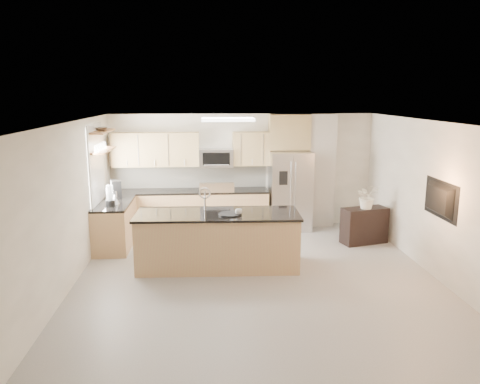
{
  "coord_description": "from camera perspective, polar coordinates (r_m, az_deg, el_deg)",
  "views": [
    {
      "loc": [
        -0.83,
        -7.38,
        3.04
      ],
      "look_at": [
        -0.19,
        1.3,
        1.21
      ],
      "focal_mm": 35.0,
      "sensor_mm": 36.0,
      "label": 1
    }
  ],
  "objects": [
    {
      "name": "upper_cabinets",
      "position": [
        10.55,
        -6.78,
        5.19
      ],
      "size": [
        3.5,
        0.33,
        0.75
      ],
      "color": "tan",
      "rests_on": "wall_back"
    },
    {
      "name": "wall_left",
      "position": [
        7.89,
        -20.08,
        -1.58
      ],
      "size": [
        0.02,
        6.5,
        2.6
      ],
      "primitive_type": "cube",
      "color": "white",
      "rests_on": "floor"
    },
    {
      "name": "wall_back",
      "position": [
        10.8,
        0.25,
        2.62
      ],
      "size": [
        6.0,
        0.02,
        2.6
      ],
      "primitive_type": "cube",
      "color": "white",
      "rests_on": "floor"
    },
    {
      "name": "platter",
      "position": [
        8.09,
        -1.22,
        -2.7
      ],
      "size": [
        0.51,
        0.51,
        0.02
      ],
      "primitive_type": "cylinder",
      "rotation": [
        0.0,
        0.0,
        -0.31
      ],
      "color": "black",
      "rests_on": "island"
    },
    {
      "name": "shelf_upper",
      "position": [
        9.58,
        -16.51,
        7.1
      ],
      "size": [
        0.3,
        1.2,
        0.04
      ],
      "primitive_type": "cube",
      "color": "#96663C",
      "rests_on": "wall_left"
    },
    {
      "name": "credenza",
      "position": [
        10.02,
        14.91,
        -3.96
      ],
      "size": [
        1.0,
        0.62,
        0.74
      ],
      "primitive_type": "cube",
      "rotation": [
        0.0,
        0.0,
        0.26
      ],
      "color": "black",
      "rests_on": "floor"
    },
    {
      "name": "flower_vase",
      "position": [
        9.8,
        15.3,
        0.23
      ],
      "size": [
        0.82,
        0.75,
        0.77
      ],
      "primitive_type": "imported",
      "rotation": [
        0.0,
        0.0,
        0.24
      ],
      "color": "white",
      "rests_on": "credenza"
    },
    {
      "name": "cup",
      "position": [
        8.09,
        -0.17,
        -2.43
      ],
      "size": [
        0.13,
        0.13,
        0.1
      ],
      "primitive_type": "imported",
      "rotation": [
        0.0,
        0.0,
        0.1
      ],
      "color": "white",
      "rests_on": "island"
    },
    {
      "name": "island",
      "position": [
        8.35,
        -2.74,
        -5.85
      ],
      "size": [
        2.9,
        1.13,
        1.41
      ],
      "rotation": [
        0.0,
        0.0,
        -0.04
      ],
      "color": "tan",
      "rests_on": "floor"
    },
    {
      "name": "left_counter",
      "position": [
        9.76,
        -14.99,
        -3.85
      ],
      "size": [
        0.66,
        1.5,
        0.92
      ],
      "color": "tan",
      "rests_on": "floor"
    },
    {
      "name": "range",
      "position": [
        10.62,
        -2.85,
        -2.11
      ],
      "size": [
        0.76,
        0.64,
        1.14
      ],
      "color": "black",
      "rests_on": "floor"
    },
    {
      "name": "bowl",
      "position": [
        9.62,
        -16.47,
        7.47
      ],
      "size": [
        0.38,
        0.38,
        0.08
      ],
      "primitive_type": "imported",
      "rotation": [
        0.0,
        0.0,
        0.12
      ],
      "color": "#B3B3B5",
      "rests_on": "shelf_upper"
    },
    {
      "name": "shelf_lower",
      "position": [
        9.61,
        -16.38,
        4.9
      ],
      "size": [
        0.3,
        1.2,
        0.04
      ],
      "primitive_type": "cube",
      "color": "#96663C",
      "rests_on": "wall_left"
    },
    {
      "name": "coffee_maker",
      "position": [
        10.01,
        -14.87,
        0.29
      ],
      "size": [
        0.25,
        0.28,
        0.37
      ],
      "color": "black",
      "rests_on": "left_counter"
    },
    {
      "name": "blender",
      "position": [
        9.29,
        -15.57,
        -0.61
      ],
      "size": [
        0.18,
        0.18,
        0.41
      ],
      "color": "black",
      "rests_on": "left_counter"
    },
    {
      "name": "microwave",
      "position": [
        10.52,
        -2.93,
        4.18
      ],
      "size": [
        0.76,
        0.4,
        0.4
      ],
      "color": "#B3B3B5",
      "rests_on": "upper_cabinets"
    },
    {
      "name": "ceiling",
      "position": [
        7.44,
        2.21,
        8.49
      ],
      "size": [
        6.0,
        6.5,
        0.02
      ],
      "primitive_type": "cube",
      "color": "white",
      "rests_on": "wall_back"
    },
    {
      "name": "back_counter",
      "position": [
        10.63,
        -6.22,
        -2.15
      ],
      "size": [
        3.55,
        0.66,
        1.44
      ],
      "color": "tan",
      "rests_on": "floor"
    },
    {
      "name": "partition_column",
      "position": [
        10.95,
        9.86,
        2.57
      ],
      "size": [
        0.6,
        0.3,
        2.6
      ],
      "primitive_type": "cube",
      "color": "beige",
      "rests_on": "floor"
    },
    {
      "name": "floor",
      "position": [
        8.03,
        2.06,
        -10.37
      ],
      "size": [
        6.5,
        6.5,
        0.0
      ],
      "primitive_type": "plane",
      "color": "#A7A49E",
      "rests_on": "ground"
    },
    {
      "name": "window",
      "position": [
        9.58,
        -17.14,
        3.02
      ],
      "size": [
        0.04,
        1.15,
        1.65
      ],
      "color": "white",
      "rests_on": "wall_left"
    },
    {
      "name": "refrigerator",
      "position": [
        10.65,
        6.1,
        0.18
      ],
      "size": [
        0.92,
        0.78,
        1.78
      ],
      "color": "#B3B3B5",
      "rests_on": "floor"
    },
    {
      "name": "wall_right",
      "position": [
        8.49,
        22.69,
        -0.86
      ],
      "size": [
        0.02,
        6.5,
        2.6
      ],
      "primitive_type": "cube",
      "color": "white",
      "rests_on": "floor"
    },
    {
      "name": "television",
      "position": [
        8.27,
        22.78,
        -0.84
      ],
      "size": [
        0.14,
        1.08,
        0.62
      ],
      "primitive_type": "imported",
      "rotation": [
        0.0,
        0.0,
        1.57
      ],
      "color": "black",
      "rests_on": "wall_right"
    },
    {
      "name": "kettle",
      "position": [
        9.48,
        -15.03,
        -0.81
      ],
      "size": [
        0.18,
        0.18,
        0.23
      ],
      "color": "#B3B3B5",
      "rests_on": "left_counter"
    },
    {
      "name": "ceiling_fixture",
      "position": [
        9.0,
        -1.49,
        8.83
      ],
      "size": [
        1.0,
        0.5,
        0.06
      ],
      "primitive_type": "cube",
      "color": "white",
      "rests_on": "ceiling"
    },
    {
      "name": "wall_front",
      "position": [
        4.56,
        6.69,
        -10.63
      ],
      "size": [
        6.0,
        0.02,
        2.6
      ],
      "primitive_type": "cube",
      "color": "white",
      "rests_on": "floor"
    }
  ]
}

